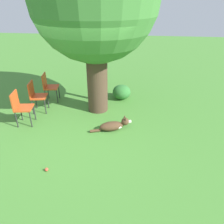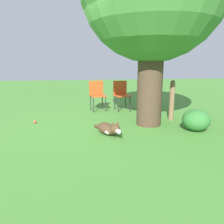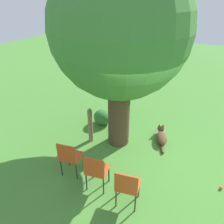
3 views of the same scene
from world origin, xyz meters
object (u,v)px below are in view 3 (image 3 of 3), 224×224
at_px(dog, 161,136).
at_px(oak_tree, 120,30).
at_px(red_chair_2, 70,156).
at_px(red_chair_0, 127,186).
at_px(fence_post, 90,125).
at_px(tennis_ball, 221,188).
at_px(red_chair_1, 96,170).

bearing_deg(dog, oak_tree, 99.21).
xyz_separation_m(oak_tree, red_chair_2, (-1.65, 0.42, -2.46)).
height_order(dog, red_chair_0, red_chair_0).
height_order(oak_tree, red_chair_0, oak_tree).
relative_size(red_chair_0, red_chair_2, 1.00).
distance_m(red_chair_0, red_chair_2, 1.49).
xyz_separation_m(fence_post, red_chair_0, (-1.51, -1.77, 0.02)).
relative_size(red_chair_0, tennis_ball, 13.41).
relative_size(oak_tree, red_chair_1, 5.07).
bearing_deg(dog, red_chair_0, 159.61).
bearing_deg(red_chair_2, oak_tree, -24.03).
bearing_deg(red_chair_2, tennis_ball, -80.38).
distance_m(oak_tree, dog, 3.12).
xyz_separation_m(red_chair_2, tennis_ball, (1.11, -3.14, -0.50)).
bearing_deg(red_chair_2, red_chair_1, -106.92).
bearing_deg(red_chair_1, red_chair_0, -106.92).
height_order(red_chair_1, tennis_ball, red_chair_1).
xyz_separation_m(oak_tree, dog, (0.60, -1.07, -2.87)).
bearing_deg(fence_post, dog, -62.44).
height_order(dog, fence_post, fence_post).
relative_size(red_chair_1, tennis_ball, 13.41).
relative_size(oak_tree, red_chair_2, 5.07).
relative_size(oak_tree, tennis_ball, 68.03).
xyz_separation_m(red_chair_0, red_chair_1, (0.09, 0.74, 0.00)).
xyz_separation_m(dog, red_chair_2, (-2.26, 1.48, 0.41)).
distance_m(oak_tree, red_chair_0, 3.25).
xyz_separation_m(dog, tennis_ball, (-1.15, -1.65, -0.09)).
bearing_deg(fence_post, oak_tree, -65.45).
bearing_deg(tennis_ball, red_chair_0, 127.95).
height_order(red_chair_0, red_chair_2, same).
relative_size(dog, tennis_ball, 15.18).
distance_m(fence_post, red_chair_0, 2.33).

